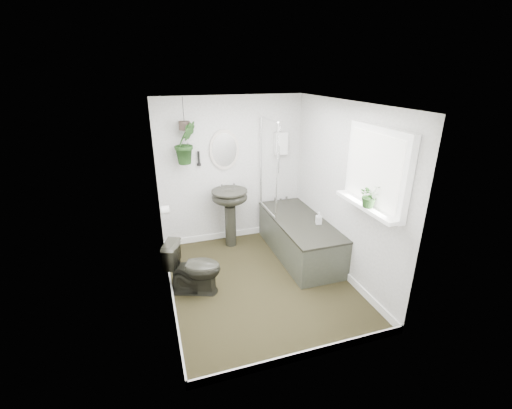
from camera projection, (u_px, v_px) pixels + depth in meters
name	position (u px, v px, depth m)	size (l,w,h in m)	color
floor	(259.00, 282.00, 4.59)	(2.30, 2.80, 0.02)	black
ceiling	(260.00, 102.00, 3.73)	(2.30, 2.80, 0.02)	white
wall_back	(232.00, 171.00, 5.41)	(2.30, 0.02, 2.30)	silver
wall_front	(312.00, 258.00, 2.92)	(2.30, 0.02, 2.30)	silver
wall_left	(162.00, 213.00, 3.83)	(0.02, 2.80, 2.30)	silver
wall_right	(343.00, 191.00, 4.49)	(0.02, 2.80, 2.30)	silver
skirting	(259.00, 278.00, 4.57)	(2.30, 2.80, 0.10)	white
bathtub	(299.00, 237.00, 5.15)	(0.72, 1.72, 0.58)	black
bath_screen	(269.00, 167.00, 5.12)	(0.04, 0.72, 1.40)	silver
shower_box	(281.00, 143.00, 5.43)	(0.20, 0.10, 0.35)	white
oval_mirror	(224.00, 150.00, 5.21)	(0.46, 0.03, 0.62)	beige
wall_sconce	(199.00, 158.00, 5.13)	(0.04, 0.04, 0.22)	black
toilet_roll_holder	(165.00, 210.00, 4.56)	(0.11, 0.11, 0.11)	white
window_recess	(377.00, 169.00, 3.67)	(0.08, 1.00, 0.90)	white
window_sill	(367.00, 206.00, 3.81)	(0.18, 1.00, 0.04)	white
window_blinds	(373.00, 169.00, 3.66)	(0.01, 0.86, 0.76)	white
toilet	(194.00, 267.00, 4.26)	(0.38, 0.67, 0.69)	black
pedestal_sink	(230.00, 218.00, 5.37)	(0.55, 0.47, 0.94)	black
sill_plant	(370.00, 195.00, 3.68)	(0.24, 0.21, 0.26)	black
hanging_plant	(186.00, 143.00, 4.88)	(0.33, 0.27, 0.61)	black
soap_bottle	(319.00, 218.00, 4.88)	(0.08, 0.08, 0.18)	black
hanging_pot	(184.00, 126.00, 4.79)	(0.16, 0.16, 0.12)	#372B25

